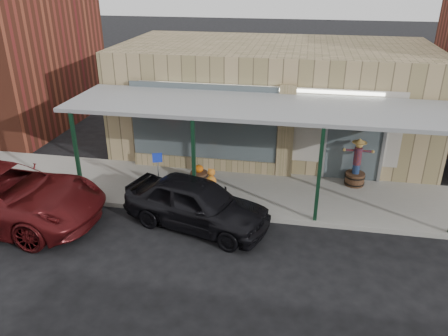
% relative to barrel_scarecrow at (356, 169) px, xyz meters
% --- Properties ---
extents(ground, '(120.00, 120.00, 0.00)m').
position_rel_barrel_scarecrow_xyz_m(ground, '(-3.12, -4.73, -0.71)').
color(ground, black).
rests_on(ground, ground).
extents(sidewalk, '(40.00, 3.20, 0.15)m').
position_rel_barrel_scarecrow_xyz_m(sidewalk, '(-3.12, -1.13, -0.64)').
color(sidewalk, gray).
rests_on(sidewalk, ground).
extents(storefront, '(12.00, 6.25, 4.20)m').
position_rel_barrel_scarecrow_xyz_m(storefront, '(-3.12, 3.43, 1.38)').
color(storefront, tan).
rests_on(storefront, ground).
extents(awning, '(12.00, 3.00, 3.04)m').
position_rel_barrel_scarecrow_xyz_m(awning, '(-3.12, -1.17, 2.30)').
color(awning, slate).
rests_on(awning, ground).
extents(block_buildings_near, '(61.00, 8.00, 8.00)m').
position_rel_barrel_scarecrow_xyz_m(block_buildings_near, '(-1.11, 4.47, 3.05)').
color(block_buildings_near, brown).
rests_on(block_buildings_near, ground).
extents(barrel_scarecrow, '(1.00, 0.80, 1.67)m').
position_rel_barrel_scarecrow_xyz_m(barrel_scarecrow, '(0.00, 0.00, 0.00)').
color(barrel_scarecrow, '#543321').
rests_on(barrel_scarecrow, sidewalk).
extents(barrel_pumpkin, '(0.68, 0.68, 0.70)m').
position_rel_barrel_scarecrow_xyz_m(barrel_pumpkin, '(-5.22, -0.82, -0.32)').
color(barrel_pumpkin, '#543321').
rests_on(barrel_pumpkin, sidewalk).
extents(handicap_sign, '(0.29, 0.12, 1.48)m').
position_rel_barrel_scarecrow_xyz_m(handicap_sign, '(-6.25, -1.97, 0.39)').
color(handicap_sign, gray).
rests_on(handicap_sign, sidewalk).
extents(parked_sedan, '(4.60, 2.86, 1.50)m').
position_rel_barrel_scarecrow_xyz_m(parked_sedan, '(-4.70, -3.25, 0.02)').
color(parked_sedan, black).
rests_on(parked_sedan, ground).
extents(car_maroon, '(6.11, 2.99, 1.67)m').
position_rel_barrel_scarecrow_xyz_m(car_maroon, '(-10.35, -4.03, 0.12)').
color(car_maroon, '#501011').
rests_on(car_maroon, ground).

